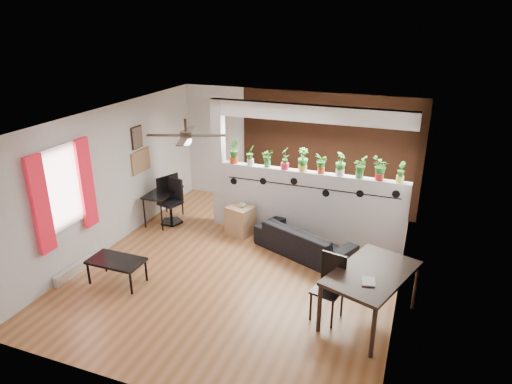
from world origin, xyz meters
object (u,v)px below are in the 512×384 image
(ceiling_fan, at_px, (186,137))
(cup, at_px, (243,205))
(potted_plant_4, at_px, (303,159))
(potted_plant_7, at_px, (360,167))
(potted_plant_2, at_px, (267,157))
(folding_chair, at_px, (331,281))
(office_chair, at_px, (172,204))
(dining_table, at_px, (372,277))
(potted_plant_6, at_px, (341,163))
(potted_plant_9, at_px, (401,171))
(potted_plant_5, at_px, (321,163))
(sofa, at_px, (304,241))
(computer_desk, at_px, (163,194))
(potted_plant_1, at_px, (250,155))
(cube_shelf, at_px, (240,220))
(potted_plant_8, at_px, (380,168))
(potted_plant_3, at_px, (285,157))
(coffee_table, at_px, (116,262))
(potted_plant_0, at_px, (234,151))

(ceiling_fan, relative_size, cup, 10.57)
(potted_plant_4, height_order, potted_plant_7, potted_plant_4)
(potted_plant_2, xyz_separation_m, folding_chair, (1.78, -2.34, -0.97))
(potted_plant_4, bearing_deg, office_chair, -172.35)
(ceiling_fan, distance_m, dining_table, 3.48)
(potted_plant_6, relative_size, potted_plant_9, 1.14)
(potted_plant_5, bearing_deg, potted_plant_6, 0.00)
(sofa, distance_m, dining_table, 2.12)
(computer_desk, bearing_deg, potted_plant_1, 11.04)
(potted_plant_2, bearing_deg, dining_table, -43.84)
(potted_plant_6, distance_m, office_chair, 3.58)
(potted_plant_7, distance_m, folding_chair, 2.53)
(potted_plant_4, distance_m, cup, 1.49)
(potted_plant_7, relative_size, potted_plant_9, 1.03)
(potted_plant_2, relative_size, office_chair, 0.38)
(cup, distance_m, computer_desk, 1.79)
(potted_plant_6, distance_m, dining_table, 2.57)
(potted_plant_6, bearing_deg, cube_shelf, -169.53)
(potted_plant_6, height_order, potted_plant_8, potted_plant_6)
(potted_plant_6, xyz_separation_m, office_chair, (-3.36, -0.36, -1.17))
(potted_plant_3, xyz_separation_m, office_chair, (-2.31, -0.36, -1.17))
(potted_plant_5, bearing_deg, potted_plant_7, -0.00)
(ceiling_fan, distance_m, office_chair, 2.69)
(folding_chair, xyz_separation_m, coffee_table, (-3.41, -0.36, -0.20))
(office_chair, xyz_separation_m, dining_table, (4.29, -1.88, 0.29))
(potted_plant_3, bearing_deg, folding_chair, -58.54)
(potted_plant_2, distance_m, office_chair, 2.29)
(potted_plant_3, xyz_separation_m, potted_plant_4, (0.35, 0.00, 0.01))
(cube_shelf, bearing_deg, potted_plant_0, 144.36)
(potted_plant_7, bearing_deg, potted_plant_2, 180.00)
(ceiling_fan, height_order, computer_desk, ceiling_fan)
(cube_shelf, bearing_deg, potted_plant_8, 23.93)
(ceiling_fan, height_order, potted_plant_9, ceiling_fan)
(potted_plant_4, relative_size, potted_plant_9, 1.17)
(potted_plant_7, xyz_separation_m, cube_shelf, (-2.19, -0.34, -1.27))
(potted_plant_8, relative_size, computer_desk, 0.46)
(potted_plant_6, height_order, sofa, potted_plant_6)
(potted_plant_1, bearing_deg, sofa, -27.47)
(potted_plant_5, relative_size, cube_shelf, 0.66)
(sofa, distance_m, office_chair, 2.94)
(computer_desk, xyz_separation_m, folding_chair, (3.95, -1.98, -0.03))
(sofa, xyz_separation_m, folding_chair, (0.82, -1.65, 0.32))
(potted_plant_7, xyz_separation_m, folding_chair, (0.02, -2.34, -0.98))
(potted_plant_5, distance_m, coffee_table, 3.98)
(cup, bearing_deg, potted_plant_3, 24.76)
(potted_plant_2, height_order, dining_table, potted_plant_2)
(potted_plant_0, height_order, coffee_table, potted_plant_0)
(potted_plant_6, relative_size, computer_desk, 0.47)
(potted_plant_4, height_order, cube_shelf, potted_plant_4)
(sofa, bearing_deg, potted_plant_6, -100.06)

